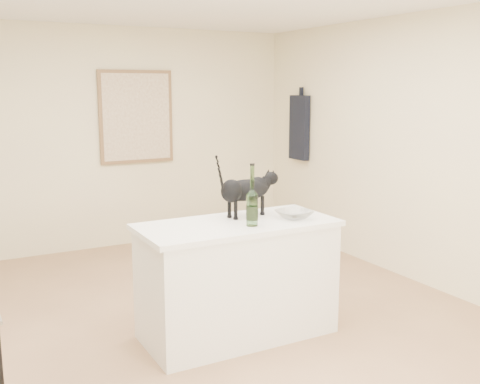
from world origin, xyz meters
name	(u,v)px	position (x,y,z in m)	size (l,w,h in m)	color
floor	(215,327)	(0.00, 0.00, 0.00)	(5.50, 5.50, 0.00)	#A87E59
wall_back	(112,139)	(0.00, 2.75, 1.30)	(4.50, 4.50, 0.00)	beige
wall_right	(427,152)	(2.25, 0.00, 1.30)	(5.50, 5.50, 0.00)	beige
island_base	(237,282)	(0.10, -0.20, 0.43)	(1.44, 0.67, 0.86)	white
island_top	(237,225)	(0.10, -0.20, 0.88)	(1.50, 0.70, 0.04)	white
artwork_frame	(136,117)	(0.30, 2.72, 1.55)	(0.90, 0.03, 1.10)	brown
artwork_canvas	(137,117)	(0.30, 2.70, 1.55)	(0.82, 0.00, 1.02)	beige
hanging_garment	(299,128)	(2.19, 2.05, 1.40)	(0.08, 0.34, 0.80)	black
black_cat	(245,193)	(0.25, -0.05, 1.09)	(0.54, 0.16, 0.38)	black
wine_bottle	(252,199)	(0.15, -0.34, 1.10)	(0.09, 0.09, 0.41)	#255421
glass_bowl	(294,215)	(0.54, -0.30, 0.93)	(0.27, 0.27, 0.07)	silver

